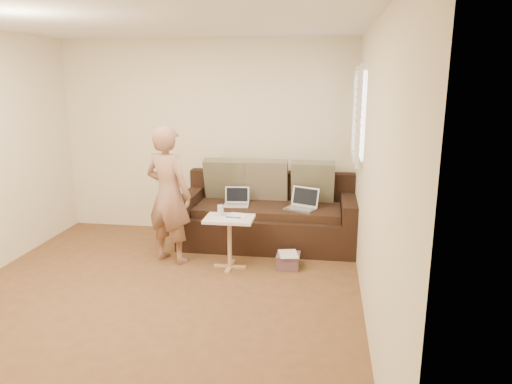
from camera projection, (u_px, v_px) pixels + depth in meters
floor at (153, 302)px, 4.56m from camera, size 4.50×4.50×0.00m
ceiling at (136, 17)px, 3.93m from camera, size 4.50×4.50×0.00m
wall_back at (207, 138)px, 6.40m from camera, size 4.00×0.00×4.00m
wall_right at (373, 177)px, 3.96m from camera, size 0.00×4.50×4.50m
window_blinds at (358, 114)px, 5.31m from camera, size 0.12×0.88×1.08m
sofa at (268, 212)px, 6.03m from camera, size 2.20×0.95×0.85m
pillow_left at (226, 179)px, 6.26m from camera, size 0.55×0.29×0.57m
pillow_mid at (267, 180)px, 6.19m from camera, size 0.55×0.27×0.57m
pillow_right at (313, 182)px, 6.08m from camera, size 0.55×0.28×0.57m
laptop_silver at (300, 209)px, 5.81m from camera, size 0.43×0.38×0.24m
laptop_white at (236, 206)px, 5.98m from camera, size 0.33×0.25×0.22m
person at (169, 195)px, 5.40m from camera, size 0.68×0.56×1.60m
side_table at (230, 243)px, 5.31m from camera, size 0.54×0.38×0.59m
drinking_glass at (221, 210)px, 5.30m from camera, size 0.07×0.07×0.12m
scissors at (233, 217)px, 5.21m from camera, size 0.19×0.12×0.02m
paper_on_table at (236, 217)px, 5.26m from camera, size 0.25×0.33×0.00m
striped_box at (288, 261)px, 5.36m from camera, size 0.26×0.26×0.16m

